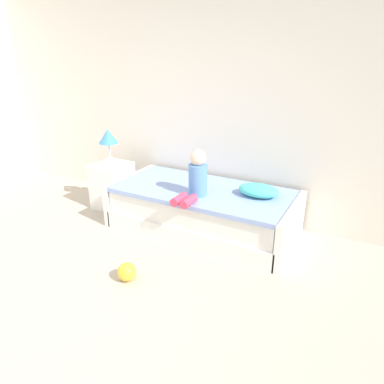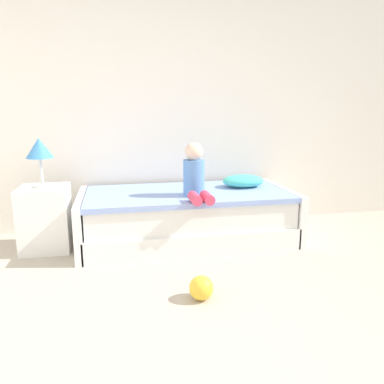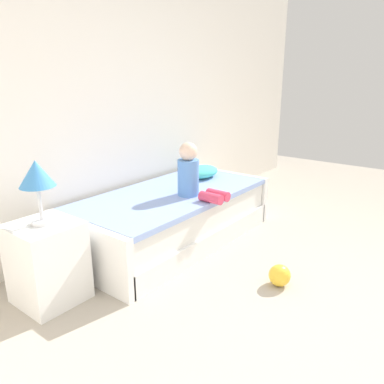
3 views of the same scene
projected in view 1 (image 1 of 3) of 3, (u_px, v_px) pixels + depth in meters
The scene contains 8 objects.
ground_plane at pixel (64, 337), 2.52m from camera, with size 9.20×9.20×0.00m, color #B2A899.
wall_rear at pixel (219, 97), 4.12m from camera, with size 7.20×0.10×2.90m, color silver.
bed at pixel (202, 209), 4.02m from camera, with size 2.11×1.00×0.50m.
nightstand at pixel (112, 185), 4.61m from camera, with size 0.44×0.44×0.60m, color white.
table_lamp at pixel (108, 138), 4.38m from camera, with size 0.24×0.24×0.45m.
child_figure at pixel (196, 178), 3.65m from camera, with size 0.20×0.51×0.50m.
pillow at pixel (259, 190), 3.71m from camera, with size 0.44×0.30×0.13m, color #4CCCBC.
toy_ball at pixel (127, 272), 3.14m from camera, with size 0.17×0.17×0.17m, color yellow.
Camera 1 is at (1.76, -1.28, 1.91)m, focal length 32.51 mm.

